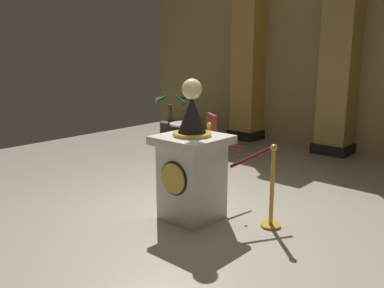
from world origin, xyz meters
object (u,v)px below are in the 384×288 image
(pedestal_clock, at_px, (192,167))
(stanchion_near, at_px, (272,199))
(cafe_table, at_px, (185,137))
(potted_palm_left, at_px, (170,128))
(cafe_chair_red, at_px, (206,136))
(stanchion_far, at_px, (209,168))

(pedestal_clock, distance_m, stanchion_near, 1.02)
(stanchion_near, xyz_separation_m, cafe_table, (-2.77, 1.49, 0.11))
(potted_palm_left, distance_m, cafe_chair_red, 1.98)
(cafe_table, xyz_separation_m, cafe_chair_red, (0.59, -0.09, 0.11))
(stanchion_near, xyz_separation_m, potted_palm_left, (-3.95, 2.27, 0.03))
(pedestal_clock, distance_m, potted_palm_left, 4.10)
(pedestal_clock, xyz_separation_m, stanchion_near, (0.87, 0.43, -0.31))
(pedestal_clock, xyz_separation_m, cafe_chair_red, (-1.31, 1.83, -0.09))
(cafe_table, bearing_deg, stanchion_far, -35.93)
(stanchion_far, distance_m, cafe_chair_red, 1.32)
(pedestal_clock, distance_m, cafe_table, 2.71)
(pedestal_clock, xyz_separation_m, cafe_table, (-1.90, 1.92, -0.20))
(pedestal_clock, distance_m, cafe_chair_red, 2.25)
(pedestal_clock, bearing_deg, stanchion_near, 26.10)
(cafe_chair_red, bearing_deg, potted_palm_left, 153.84)
(stanchion_far, height_order, cafe_chair_red, stanchion_far)
(stanchion_far, xyz_separation_m, cafe_table, (-1.46, 1.05, 0.10))
(stanchion_near, height_order, cafe_chair_red, stanchion_near)
(pedestal_clock, bearing_deg, cafe_table, 134.75)
(cafe_table, bearing_deg, stanchion_near, -28.24)
(cafe_table, relative_size, cafe_chair_red, 0.75)
(stanchion_far, distance_m, cafe_table, 1.80)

